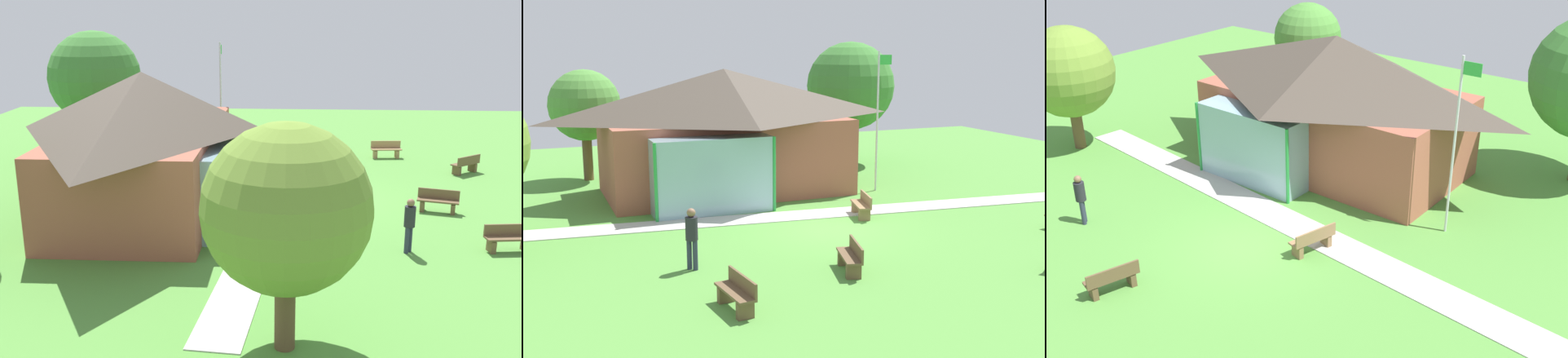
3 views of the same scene
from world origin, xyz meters
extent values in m
plane|color=#54933D|center=(0.00, 0.00, 0.00)|extent=(44.00, 44.00, 0.00)
cube|color=#A35642|center=(-1.49, 6.69, 1.56)|extent=(9.76, 5.21, 3.11)
pyramid|color=#4C4238|center=(-1.49, 6.69, 4.12)|extent=(10.76, 6.21, 2.02)
cube|color=#8CB2BF|center=(-2.95, 3.48, 1.40)|extent=(4.39, 1.20, 2.80)
cylinder|color=green|center=(-5.15, 2.88, 1.40)|extent=(0.12, 0.12, 2.80)
cylinder|color=green|center=(-0.75, 2.88, 1.40)|extent=(0.12, 0.12, 2.80)
cube|color=#BCB7B2|center=(0.00, 1.86, 0.01)|extent=(22.62, 3.50, 0.03)
cylinder|color=silver|center=(4.52, 4.57, 2.92)|extent=(0.08, 0.08, 5.84)
cube|color=green|center=(4.82, 4.57, 5.49)|extent=(0.60, 0.02, 0.40)
cube|color=brown|center=(4.39, -6.63, 0.45)|extent=(1.25, 1.47, 0.06)
cube|color=brown|center=(4.06, -6.19, 0.20)|extent=(0.42, 0.37, 0.39)
cube|color=brown|center=(4.72, -7.07, 0.20)|extent=(0.42, 0.37, 0.39)
cube|color=brown|center=(4.24, -6.74, 0.66)|extent=(0.94, 1.24, 0.36)
cube|color=brown|center=(-4.98, -5.52, 0.45)|extent=(0.60, 1.54, 0.06)
cube|color=brown|center=(-5.04, -4.98, 0.20)|extent=(0.42, 0.20, 0.39)
cube|color=brown|center=(-4.80, -5.50, 0.66)|extent=(0.23, 1.50, 0.36)
cube|color=olive|center=(1.83, 0.94, 0.45)|extent=(0.81, 1.56, 0.06)
cube|color=olive|center=(1.69, 0.40, 0.20)|extent=(0.43, 0.26, 0.39)
cube|color=olive|center=(1.97, 1.47, 0.20)|extent=(0.43, 0.26, 0.39)
cube|color=olive|center=(2.02, 0.89, 0.66)|extent=(0.44, 1.47, 0.36)
cube|color=brown|center=(-1.28, -4.15, 0.45)|extent=(0.82, 1.56, 0.06)
cube|color=brown|center=(-1.43, -4.68, 0.20)|extent=(0.43, 0.26, 0.39)
cube|color=brown|center=(-1.14, -3.62, 0.20)|extent=(0.43, 0.26, 0.39)
cube|color=brown|center=(-1.10, -4.20, 0.66)|extent=(0.45, 1.46, 0.36)
cube|color=#9E7A51|center=(7.13, -3.44, 0.45)|extent=(0.56, 1.53, 0.06)
cube|color=#9E7A51|center=(7.18, -3.99, 0.20)|extent=(0.41, 0.19, 0.39)
cube|color=#9E7A51|center=(7.09, -2.89, 0.20)|extent=(0.41, 0.19, 0.39)
cube|color=#9E7A51|center=(7.32, -3.43, 0.66)|extent=(0.18, 1.50, 0.36)
cylinder|color=#2D3347|center=(-5.28, -2.32, 0.42)|extent=(0.14, 0.14, 0.85)
cylinder|color=#2D3347|center=(-5.14, -2.44, 0.42)|extent=(0.14, 0.14, 0.85)
cylinder|color=#26262D|center=(-5.21, -2.38, 1.18)|extent=(0.34, 0.34, 0.65)
sphere|color=#846047|center=(-5.21, -2.38, 1.62)|extent=(0.24, 0.24, 0.24)
cylinder|color=brown|center=(-10.92, 1.35, 0.95)|extent=(0.46, 0.46, 1.90)
sphere|color=olive|center=(-10.92, 1.35, 3.28)|extent=(3.69, 3.69, 3.69)
cylinder|color=brown|center=(6.61, 11.04, 1.16)|extent=(0.51, 0.51, 2.32)
sphere|color=#3D7F33|center=(6.61, 11.04, 4.01)|extent=(4.51, 4.51, 4.51)
camera|label=1|loc=(-23.10, 1.21, 7.38)|focal=42.07mm
camera|label=2|loc=(-9.31, -19.30, 6.07)|focal=45.17mm
camera|label=3|loc=(12.16, -12.46, 10.70)|focal=44.23mm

